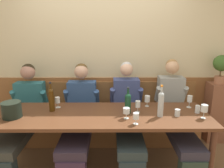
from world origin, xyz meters
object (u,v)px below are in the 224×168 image
at_px(wine_bottle_clear_water, 51,99).
at_px(water_tumbler_right, 177,113).
at_px(potted_plant, 221,66).
at_px(wine_bottle_green_tall, 161,103).
at_px(wine_glass_by_bottle, 190,99).
at_px(wine_glass_center_rear, 58,101).
at_px(dining_table, 100,119).
at_px(person_center_right_seat, 175,111).
at_px(wine_glass_right_end, 126,111).
at_px(person_left_seat, 127,113).
at_px(wine_glass_center_front, 138,104).
at_px(wall_bench, 103,125).
at_px(wine_glass_mid_left, 136,116).
at_px(person_center_left_seat, 22,115).
at_px(wine_glass_mid_right, 204,109).
at_px(wine_glass_left_end, 147,99).
at_px(person_right_seat, 79,114).
at_px(ice_bucket, 12,110).
at_px(wine_bottle_amber_mid, 128,102).
at_px(water_tumbler_center, 198,109).

bearing_deg(wine_bottle_clear_water, water_tumbler_right, -6.21).
bearing_deg(potted_plant, wine_bottle_green_tall, -144.09).
relative_size(wine_glass_by_bottle, wine_glass_center_rear, 1.13).
distance_m(dining_table, person_center_right_seat, 1.09).
bearing_deg(wine_glass_right_end, person_center_right_seat, 33.12).
distance_m(person_left_seat, wine_glass_by_bottle, 0.85).
distance_m(person_center_right_seat, wine_glass_center_front, 0.66).
height_order(wall_bench, wine_glass_mid_left, wall_bench).
height_order(person_center_left_seat, wine_glass_mid_left, person_center_left_seat).
relative_size(person_left_seat, wine_glass_mid_right, 7.76).
bearing_deg(wine_glass_left_end, potted_plant, 20.39).
height_order(person_right_seat, wine_glass_center_front, person_right_seat).
distance_m(person_right_seat, ice_bucket, 0.86).
relative_size(wall_bench, potted_plant, 6.83).
relative_size(person_center_right_seat, wine_glass_by_bottle, 8.13).
bearing_deg(person_right_seat, water_tumbler_right, -16.56).
distance_m(person_right_seat, wine_glass_center_front, 0.85).
bearing_deg(wine_glass_mid_left, wine_bottle_green_tall, 34.13).
xyz_separation_m(dining_table, potted_plant, (1.79, 0.69, 0.55)).
distance_m(person_center_left_seat, water_tumbler_right, 2.06).
relative_size(person_center_left_seat, potted_plant, 2.90).
relative_size(person_right_seat, person_left_seat, 0.98).
height_order(wine_bottle_amber_mid, wine_glass_mid_right, wine_bottle_amber_mid).
relative_size(dining_table, person_center_left_seat, 2.12).
distance_m(wall_bench, water_tumbler_right, 1.29).
height_order(dining_table, ice_bucket, ice_bucket).
xyz_separation_m(wine_bottle_clear_water, potted_plant, (2.41, 0.60, 0.31)).
height_order(person_center_left_seat, potted_plant, potted_plant).
distance_m(wine_glass_by_bottle, wine_glass_mid_left, 0.92).
distance_m(person_right_seat, wine_bottle_amber_mid, 0.75).
bearing_deg(wine_glass_left_end, wine_bottle_amber_mid, -140.21).
xyz_separation_m(wine_bottle_amber_mid, wine_glass_mid_right, (0.88, -0.17, -0.02)).
relative_size(dining_table, person_center_right_seat, 2.02).
bearing_deg(wine_bottle_amber_mid, wine_glass_center_rear, 168.23).
height_order(wine_bottle_green_tall, wine_bottle_amber_mid, wine_bottle_green_tall).
bearing_deg(wine_glass_right_end, person_center_left_seat, 162.82).
bearing_deg(wine_bottle_clear_water, person_center_right_seat, 8.10).
height_order(wine_bottle_clear_water, wine_bottle_amber_mid, wine_bottle_clear_water).
relative_size(wine_glass_left_end, wine_glass_by_bottle, 0.91).
distance_m(wall_bench, person_right_seat, 0.58).
distance_m(dining_table, ice_bucket, 1.06).
bearing_deg(wine_bottle_clear_water, person_center_left_seat, 157.45).
distance_m(wine_glass_left_end, wine_glass_by_bottle, 0.56).
relative_size(water_tumbler_center, potted_plant, 0.22).
relative_size(person_center_left_seat, ice_bucket, 5.62).
height_order(wine_bottle_green_tall, water_tumbler_right, wine_bottle_green_tall).
bearing_deg(potted_plant, wine_glass_center_rear, -168.59).
relative_size(ice_bucket, wine_bottle_green_tall, 0.58).
distance_m(wine_glass_mid_left, potted_plant, 1.74).
bearing_deg(wine_glass_mid_left, dining_table, 144.13).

